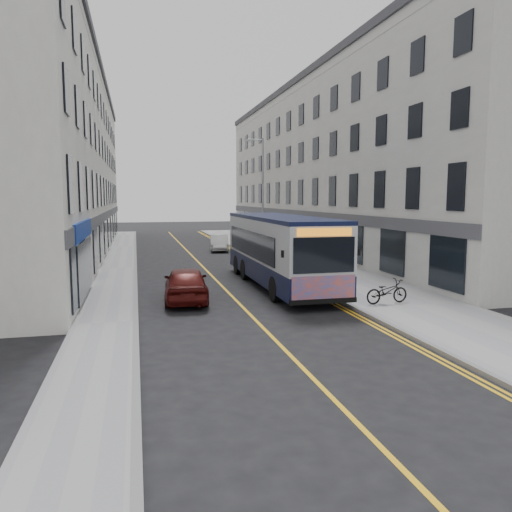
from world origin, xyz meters
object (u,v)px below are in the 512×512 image
pedestrian_near (286,250)px  car_white (219,243)px  car_maroon (186,284)px  streetlamp (262,195)px  bicycle (387,291)px  city_bus (279,248)px  pedestrian_far (283,242)px

pedestrian_near → car_white: pedestrian_near is taller
pedestrian_near → car_white: bearing=104.0°
car_maroon → car_white: bearing=-99.2°
streetlamp → car_white: bearing=103.7°
bicycle → city_bus: bearing=22.3°
car_maroon → streetlamp: bearing=-113.3°
car_maroon → city_bus: bearing=-147.8°
car_white → city_bus: bearing=-82.0°
car_white → car_maroon: 19.41m
streetlamp → pedestrian_near: streetlamp is taller
city_bus → pedestrian_far: bearing=72.5°
pedestrian_near → pedestrian_far: bearing=77.3°
pedestrian_near → streetlamp: bearing=99.5°
streetlamp → pedestrian_far: size_ratio=4.84×
bicycle → car_maroon: (-7.43, 2.77, 0.13)m
pedestrian_far → car_white: 5.57m
streetlamp → car_maroon: 13.91m
pedestrian_near → car_maroon: size_ratio=0.46×
city_bus → bicycle: bearing=-62.1°
city_bus → pedestrian_far: 13.39m
pedestrian_far → car_white: pedestrian_far is taller
streetlamp → city_bus: size_ratio=0.70×
city_bus → car_white: 16.44m
pedestrian_far → car_white: size_ratio=0.43×
pedestrian_near → car_maroon: 10.34m
pedestrian_near → car_white: (-2.17, 10.96, -0.46)m
car_white → car_maroon: bearing=-96.0°
city_bus → car_maroon: (-4.65, -2.49, -1.10)m
pedestrian_near → pedestrian_far: size_ratio=1.18×
pedestrian_near → car_maroon: (-6.63, -7.92, -0.37)m
car_white → car_maroon: (-4.47, -18.88, 0.09)m
city_bus → bicycle: size_ratio=6.41×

